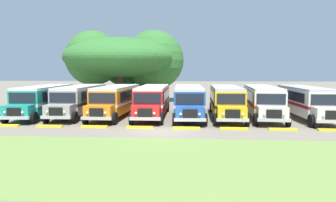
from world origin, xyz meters
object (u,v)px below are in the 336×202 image
Objects in this scene: parked_bus_slot_0 at (44,99)px; parked_bus_slot_7 at (305,101)px; parked_bus_slot_6 at (263,100)px; broad_shade_tree at (124,59)px; parked_bus_slot_2 at (116,99)px; parked_bus_slot_5 at (226,100)px; parked_bus_slot_1 at (80,99)px; parked_bus_slot_3 at (153,99)px; parked_bus_slot_4 at (189,100)px.

parked_bus_slot_0 is 24.24m from parked_bus_slot_7.
parked_bus_slot_0 is at bearing -85.16° from parked_bus_slot_6.
broad_shade_tree reaches higher than parked_bus_slot_6.
parked_bus_slot_2 is 10.24m from parked_bus_slot_5.
parked_bus_slot_0 is 3.40m from parked_bus_slot_1.
parked_bus_slot_1 and parked_bus_slot_3 have the same top height.
parked_bus_slot_4 and parked_bus_slot_7 have the same top height.
parked_bus_slot_5 is 18.98m from broad_shade_tree.
parked_bus_slot_2 is 1.00× the size of parked_bus_slot_4.
parked_bus_slot_5 is at bearing 88.30° from parked_bus_slot_1.
parked_bus_slot_7 is (13.83, -0.20, 0.00)m from parked_bus_slot_3.
broad_shade_tree reaches higher than parked_bus_slot_1.
parked_bus_slot_2 is at bearing -89.56° from parked_bus_slot_3.
parked_bus_slot_5 and parked_bus_slot_6 have the same top height.
parked_bus_slot_4 is 1.00× the size of parked_bus_slot_6.
parked_bus_slot_1 is 1.00× the size of parked_bus_slot_7.
parked_bus_slot_2 is (6.95, 0.24, 0.00)m from parked_bus_slot_0.
parked_bus_slot_3 is 13.84m from parked_bus_slot_7.
parked_bus_slot_0 is 15.35m from broad_shade_tree.
parked_bus_slot_4 is at bearing 84.43° from parked_bus_slot_3.
broad_shade_tree is (-8.98, 13.86, 4.30)m from parked_bus_slot_4.
parked_bus_slot_2 and parked_bus_slot_3 have the same top height.
parked_bus_slot_0 is 1.00× the size of parked_bus_slot_7.
parked_bus_slot_2 is 0.68× the size of broad_shade_tree.
parked_bus_slot_7 is (7.05, -0.10, 0.00)m from parked_bus_slot_5.
parked_bus_slot_5 is at bearing -83.73° from parked_bus_slot_6.
parked_bus_slot_0 and parked_bus_slot_6 have the same top height.
parked_bus_slot_1 is at bearing 95.32° from parked_bus_slot_0.
parked_bus_slot_6 is at bearing 88.21° from parked_bus_slot_0.
parked_bus_slot_1 is 1.00× the size of parked_bus_slot_5.
parked_bus_slot_6 is 0.68× the size of broad_shade_tree.
parked_bus_slot_3 is at bearing 88.99° from parked_bus_slot_0.
broad_shade_tree is (-5.62, 13.61, 4.30)m from parked_bus_slot_3.
parked_bus_slot_6 is at bearing 93.26° from parked_bus_slot_5.
parked_bus_slot_5 is (17.19, 0.23, 0.00)m from parked_bus_slot_0.
parked_bus_slot_2 and parked_bus_slot_5 have the same top height.
parked_bus_slot_7 is (24.24, 0.13, 0.00)m from parked_bus_slot_0.
parked_bus_slot_6 is 1.01× the size of parked_bus_slot_7.
parked_bus_slot_1 and parked_bus_slot_5 have the same top height.
broad_shade_tree is (1.41, 13.46, 4.30)m from parked_bus_slot_1.
parked_bus_slot_0 is 1.00× the size of parked_bus_slot_6.
parked_bus_slot_6 is (3.34, 0.15, 0.00)m from parked_bus_slot_5.
parked_bus_slot_5 is at bearing 87.93° from parked_bus_slot_0.
parked_bus_slot_2 is at bearing -81.02° from broad_shade_tree.
parked_bus_slot_6 and parked_bus_slot_7 have the same top height.
broad_shade_tree is at bearing -169.15° from parked_bus_slot_2.
parked_bus_slot_7 is at bearing 88.38° from parked_bus_slot_1.
parked_bus_slot_0 is 17.19m from parked_bus_slot_5.
parked_bus_slot_4 is at bearing 87.09° from parked_bus_slot_1.
parked_bus_slot_4 is 3.43m from parked_bus_slot_5.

